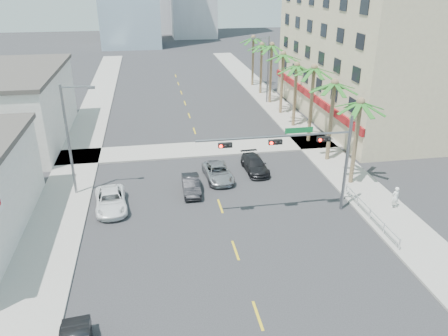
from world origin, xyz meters
name	(u,v)px	position (x,y,z in m)	size (l,w,h in m)	color
ground	(249,291)	(0.00, 0.00, 0.00)	(260.00, 260.00, 0.00)	#262628
sidewalk_right	(320,149)	(12.00, 20.00, 0.07)	(4.00, 120.00, 0.15)	gray
sidewalk_left	(76,165)	(-12.00, 20.00, 0.07)	(4.00, 120.00, 0.15)	gray
sidewalk_cross	(201,149)	(0.00, 22.00, 0.07)	(80.00, 4.00, 0.15)	gray
building_right	(374,56)	(21.99, 30.00, 7.50)	(15.25, 28.00, 15.00)	#C1AE88
building_left_far	(7,109)	(-19.50, 28.00, 3.60)	(11.00, 18.00, 7.20)	beige
traffic_signal_mast	(306,150)	(5.78, 7.95, 5.06)	(11.12, 0.54, 7.20)	slate
palm_tree_0	(361,103)	(11.60, 12.00, 7.08)	(4.80, 4.80, 7.80)	brown
palm_tree_1	(335,84)	(11.60, 17.20, 7.43)	(4.80, 4.80, 8.16)	brown
palm_tree_2	(314,69)	(11.60, 22.40, 7.78)	(4.80, 4.80, 8.52)	brown
palm_tree_3	(297,66)	(11.60, 27.60, 7.08)	(4.80, 4.80, 7.80)	brown
palm_tree_4	(283,55)	(11.60, 32.80, 7.43)	(4.80, 4.80, 8.16)	brown
palm_tree_5	(272,46)	(11.60, 38.00, 7.78)	(4.80, 4.80, 8.52)	brown
palm_tree_6	(262,45)	(11.60, 43.20, 7.08)	(4.80, 4.80, 7.80)	brown
palm_tree_7	(253,38)	(11.60, 48.40, 7.43)	(4.80, 4.80, 8.16)	brown
streetlight_left	(70,135)	(-11.00, 14.00, 5.06)	(2.55, 0.25, 9.00)	slate
streetlight_right	(267,67)	(11.00, 38.00, 5.06)	(2.55, 0.25, 9.00)	slate
guardrail	(370,213)	(10.30, 6.00, 0.67)	(0.08, 8.08, 1.00)	silver
car_parked_far	(111,201)	(-8.24, 11.06, 0.68)	(2.24, 4.86, 1.35)	white
car_lane_left	(191,185)	(-1.95, 12.75, 0.65)	(1.37, 3.92, 1.29)	black
car_lane_center	(218,172)	(0.60, 14.84, 0.65)	(2.15, 4.67, 1.30)	#A3A3A7
car_lane_right	(255,165)	(4.16, 15.92, 0.66)	(1.84, 4.52, 1.31)	black
pedestrian	(395,197)	(12.92, 7.27, 1.02)	(0.63, 0.41, 1.73)	white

